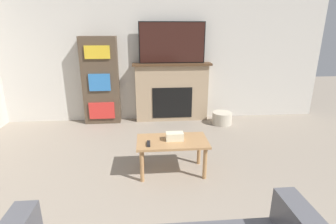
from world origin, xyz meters
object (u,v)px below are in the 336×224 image
object	(u,v)px
fireplace	(172,92)
bookshelf	(101,81)
coffee_table	(172,145)
tv	(172,43)
storage_basket	(222,118)

from	to	relation	value
fireplace	bookshelf	xyz separation A→B (m)	(-1.38, -0.02, 0.25)
coffee_table	bookshelf	distance (m)	2.39
fireplace	tv	size ratio (longest dim) A/B	1.22
coffee_table	storage_basket	bearing A→B (deg)	55.89
coffee_table	bookshelf	size ratio (longest dim) A/B	0.54
bookshelf	tv	bearing A→B (deg)	0.12
fireplace	tv	world-z (taller)	tv
fireplace	storage_basket	size ratio (longest dim) A/B	4.05
tv	coffee_table	xyz separation A→B (m)	(-0.19, -2.03, -1.15)
fireplace	storage_basket	xyz separation A→B (m)	(0.96, -0.35, -0.46)
fireplace	bookshelf	size ratio (longest dim) A/B	0.92
bookshelf	storage_basket	size ratio (longest dim) A/B	4.40
fireplace	tv	bearing A→B (deg)	-90.00
tv	bookshelf	size ratio (longest dim) A/B	0.75
tv	storage_basket	distance (m)	1.74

